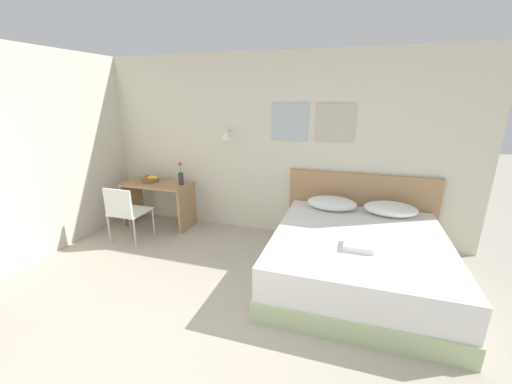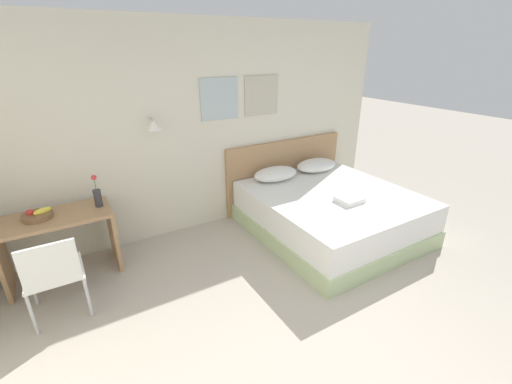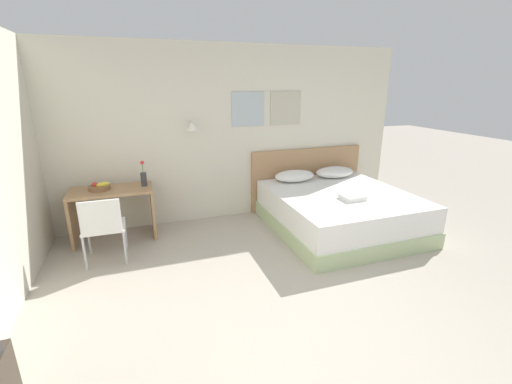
% 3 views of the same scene
% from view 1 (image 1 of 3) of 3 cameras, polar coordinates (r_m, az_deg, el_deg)
% --- Properties ---
extents(wall_back, '(5.89, 0.31, 2.65)m').
position_cam_1_polar(wall_back, '(4.73, 1.95, 8.27)').
color(wall_back, beige).
rests_on(wall_back, ground_plane).
extents(bed, '(1.89, 2.07, 0.57)m').
position_cam_1_polar(bed, '(3.82, 17.95, -11.50)').
color(bed, '#B2C693').
rests_on(bed, ground_plane).
extents(headboard, '(2.01, 0.06, 1.03)m').
position_cam_1_polar(headboard, '(4.70, 18.28, -2.92)').
color(headboard, '#A87F56').
rests_on(headboard, ground_plane).
extents(pillow_left, '(0.66, 0.41, 0.17)m').
position_cam_1_polar(pillow_left, '(4.39, 13.62, -1.98)').
color(pillow_left, white).
rests_on(pillow_left, bed).
extents(pillow_right, '(0.66, 0.41, 0.17)m').
position_cam_1_polar(pillow_right, '(4.41, 23.26, -2.83)').
color(pillow_right, white).
rests_on(pillow_right, bed).
extents(folded_towel_near_foot, '(0.29, 0.26, 0.06)m').
position_cam_1_polar(folded_towel_near_foot, '(3.40, 18.13, -9.20)').
color(folded_towel_near_foot, white).
rests_on(folded_towel_near_foot, bed).
extents(desk, '(1.07, 0.55, 0.72)m').
position_cam_1_polar(desk, '(5.32, -17.37, -0.71)').
color(desk, '#A87F56').
rests_on(desk, ground_plane).
extents(desk_chair, '(0.48, 0.48, 0.83)m').
position_cam_1_polar(desk_chair, '(4.86, -22.72, -2.99)').
color(desk_chair, white).
rests_on(desk_chair, ground_plane).
extents(fruit_bowl, '(0.29, 0.28, 0.11)m').
position_cam_1_polar(fruit_bowl, '(5.35, -18.66, 2.18)').
color(fruit_bowl, brown).
rests_on(fruit_bowl, desk).
extents(flower_vase, '(0.08, 0.08, 0.36)m').
position_cam_1_polar(flower_vase, '(5.01, -13.50, 2.68)').
color(flower_vase, '#333338').
rests_on(flower_vase, desk).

